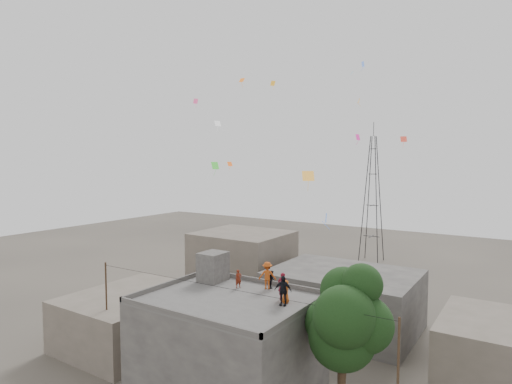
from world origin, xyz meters
TOP-DOWN VIEW (x-y plane):
  - main_building at (0.00, 0.00)m, footprint 10.00×8.00m
  - parapet at (0.00, 0.00)m, footprint 10.00×8.00m
  - stair_head_box at (-3.20, 2.60)m, footprint 1.60×1.80m
  - neighbor_west at (-11.00, 2.00)m, footprint 8.00×10.00m
  - neighbor_north at (2.00, 14.00)m, footprint 12.00×9.00m
  - neighbor_northwest at (-10.00, 16.00)m, footprint 9.00×8.00m
  - neighbor_east at (14.00, 10.00)m, footprint 7.00×8.00m
  - tree at (7.37, 0.60)m, footprint 4.90×4.60m
  - utility_line at (0.50, -1.25)m, footprint 20.12×0.62m
  - transmission_tower at (-4.00, 40.00)m, footprint 2.97×2.97m
  - person_red_adult at (2.92, 1.66)m, footprint 0.68×0.52m
  - person_orange_child at (3.34, 1.26)m, footprint 0.77×0.78m
  - person_dark_child at (1.14, 3.36)m, footprint 0.69×0.71m
  - person_dark_adult at (3.43, 0.79)m, footprint 1.09×0.66m
  - person_orange_adult at (0.98, 3.06)m, footprint 1.33×1.12m
  - person_red_child at (-0.73, 2.20)m, footprint 0.48×0.52m
  - kites at (0.68, 6.62)m, footprint 17.37×18.06m

SIDE VIEW (x-z plane):
  - neighbor_west at x=-11.00m, z-range 0.00..4.00m
  - neighbor_east at x=14.00m, z-range 0.00..4.40m
  - neighbor_north at x=2.00m, z-range 0.00..5.00m
  - main_building at x=0.00m, z-range 0.00..6.10m
  - neighbor_northwest at x=-10.00m, z-range 0.00..7.00m
  - utility_line at x=0.50m, z-range 0.13..7.53m
  - tree at x=7.37m, z-range 1.55..10.65m
  - parapet at x=0.00m, z-range 6.10..6.40m
  - person_dark_child at x=1.14m, z-range 6.10..7.26m
  - person_red_child at x=-0.73m, z-range 6.10..7.30m
  - person_orange_child at x=3.34m, z-range 6.10..7.46m
  - person_red_adult at x=2.92m, z-range 6.10..7.76m
  - person_dark_adult at x=3.43m, z-range 6.10..7.84m
  - person_orange_adult at x=0.98m, z-range 6.10..7.88m
  - stair_head_box at x=-3.20m, z-range 6.10..8.10m
  - transmission_tower at x=-4.00m, z-range -0.93..19.07m
  - kites at x=0.68m, z-range 10.46..22.57m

